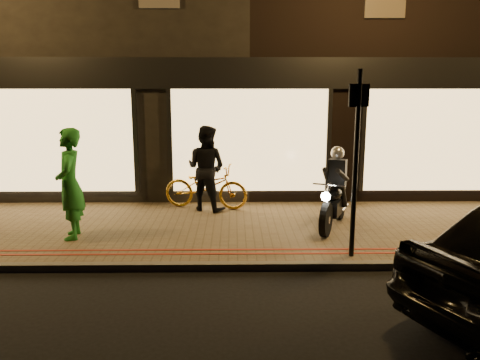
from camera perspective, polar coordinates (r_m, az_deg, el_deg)
name	(u,v)px	position (r m, az deg, el deg)	size (l,w,h in m)	color
ground	(257,271)	(7.50, 2.13, -11.04)	(90.00, 90.00, 0.00)	black
sidewalk	(252,229)	(9.36, 1.52, -6.03)	(50.00, 4.00, 0.12)	brown
kerb_stone	(257,266)	(7.53, 2.11, -10.47)	(50.00, 0.14, 0.12)	#59544C
red_kerb_lines	(256,252)	(7.97, 1.94, -8.71)	(50.00, 0.26, 0.01)	maroon
building_row	(245,43)	(15.98, 0.58, 16.34)	(48.00, 10.11, 8.50)	black
motorcycle	(335,196)	(9.37, 11.46, -1.96)	(0.94, 1.82, 1.59)	black
sign_post	(356,155)	(7.60, 13.97, 3.00)	(0.34, 0.13, 3.00)	black
bicycle_gold	(206,186)	(10.65, -4.18, -0.78)	(0.67, 1.92, 1.01)	gold
person_green	(70,184)	(8.97, -20.04, -0.45)	(0.74, 0.48, 2.02)	#217D26
person_dark	(206,168)	(10.43, -4.16, 1.45)	(0.92, 0.72, 1.90)	black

